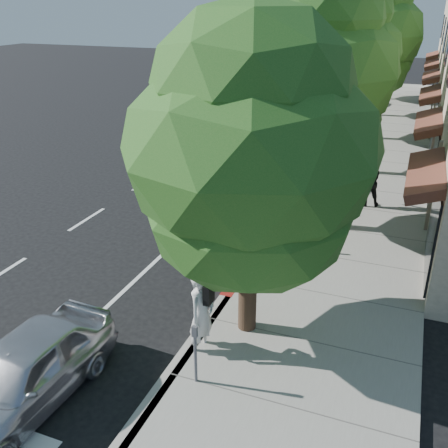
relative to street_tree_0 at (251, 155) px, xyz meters
The scene contains 18 objects.
ground 4.68m from the street_tree_0, 114.23° to the left, with size 120.00×120.00×0.00m, color black.
sidewalk 10.88m from the street_tree_0, 82.03° to the left, with size 4.60×56.00×0.15m, color gray.
curb 10.83m from the street_tree_0, 95.14° to the left, with size 0.30×56.00×0.15m, color #9E998E.
curb_red_segment 5.12m from the street_tree_0, 106.70° to the left, with size 0.32×4.00×0.15m, color maroon.
street_tree_0 is the anchor object (origin of this frame).
street_tree_1 6.04m from the street_tree_0, 90.00° to the left, with size 4.74×4.74×7.78m.
street_tree_2 12.02m from the street_tree_0, 90.00° to the left, with size 4.18×4.18×7.64m.
street_tree_3 18.03m from the street_tree_0, 90.00° to the left, with size 5.43×5.43×8.43m.
street_tree_4 24.00m from the street_tree_0, 90.00° to the left, with size 4.33×4.33×7.23m.
street_tree_5 30.00m from the street_tree_0, 90.00° to the left, with size 5.25×5.25×7.11m.
cyclist 3.38m from the street_tree_0, 123.02° to the right, with size 0.70×0.46×1.93m, color silver.
bicycle 5.25m from the street_tree_0, 120.63° to the left, with size 0.66×1.90×1.00m, color navy.
silver_suv 8.32m from the street_tree_0, 100.57° to the left, with size 2.72×5.89×1.64m, color #B7B7BC.
dark_sedan 11.90m from the street_tree_0, 105.74° to the left, with size 1.73×4.97×1.64m, color black.
white_pickup 22.93m from the street_tree_0, 97.14° to the left, with size 2.23×5.48×1.59m, color silver.
dark_suv_far 27.19m from the street_tree_0, 92.97° to the left, with size 1.80×4.48×1.53m, color black.
near_car_a 5.81m from the street_tree_0, 131.53° to the right, with size 1.62×4.03×1.37m, color silver.
pedestrian 9.09m from the street_tree_0, 78.94° to the left, with size 0.85×0.66×1.75m, color black.
Camera 1 is at (3.75, -10.79, 6.85)m, focal length 40.00 mm.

